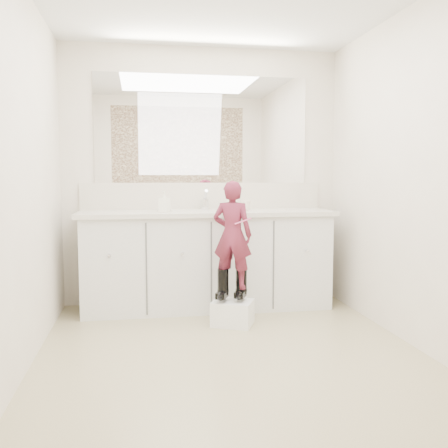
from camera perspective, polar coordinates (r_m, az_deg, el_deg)
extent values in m
plane|color=#988A63|center=(3.49, 0.86, -14.63)|extent=(3.00, 3.00, 0.00)
plane|color=beige|center=(4.76, -2.43, 5.46)|extent=(2.60, 0.00, 2.60)
plane|color=beige|center=(1.83, 9.59, 5.38)|extent=(2.60, 0.00, 2.60)
plane|color=beige|center=(3.30, -21.99, 5.07)|extent=(0.00, 3.00, 3.00)
plane|color=beige|center=(3.74, 20.94, 5.10)|extent=(0.00, 3.00, 3.00)
cube|color=silver|center=(4.56, -1.95, -4.33)|extent=(2.20, 0.55, 0.85)
cube|color=beige|center=(4.49, -1.95, 1.25)|extent=(2.28, 0.58, 0.04)
cube|color=beige|center=(4.75, -2.40, 3.23)|extent=(2.28, 0.03, 0.25)
cube|color=white|center=(4.77, -2.43, 10.75)|extent=(2.00, 0.02, 1.00)
cube|color=#472819|center=(1.89, 9.71, 19.15)|extent=(2.00, 0.01, 1.20)
cylinder|color=silver|center=(4.65, -2.22, 2.25)|extent=(0.08, 0.08, 0.10)
imported|color=beige|center=(4.57, 2.47, 2.16)|extent=(0.11, 0.11, 0.09)
imported|color=white|center=(4.38, -6.84, 2.57)|extent=(0.11, 0.11, 0.18)
cube|color=white|center=(4.10, 1.00, -10.12)|extent=(0.39, 0.37, 0.20)
imported|color=#A93451|center=(3.99, 0.96, -1.25)|extent=(0.37, 0.32, 0.87)
cylinder|color=pink|center=(3.92, 2.19, 0.32)|extent=(0.13, 0.07, 0.06)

